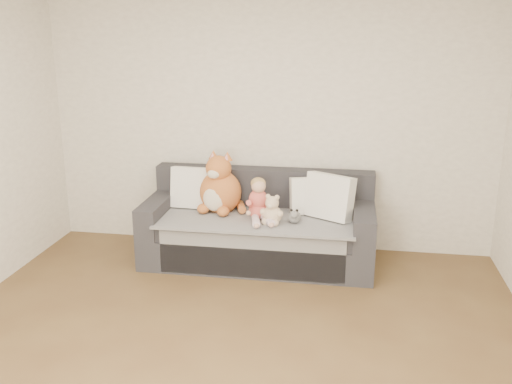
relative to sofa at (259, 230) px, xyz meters
The scene contains 10 objects.
room_shell 1.92m from the sofa, 88.90° to the right, with size 5.00×5.00×5.00m.
sofa is the anchor object (origin of this frame).
cushion_left 0.78m from the sofa, behind, with size 0.46×0.23×0.42m.
cushion_right_back 0.60m from the sofa, 12.75° to the left, with size 0.42×0.28×0.37m.
cushion_right_front 0.77m from the sofa, ahead, with size 0.50×0.40×0.44m.
toddler 0.36m from the sofa, 81.86° to the right, with size 0.29×0.41×0.40m.
plush_cat 0.56m from the sofa, behind, with size 0.48×0.43×0.63m.
teddy_bear 0.41m from the sofa, 58.37° to the right, with size 0.22×0.17×0.29m.
plush_cow 0.47m from the sofa, 29.56° to the right, with size 0.12×0.19×0.15m.
sippy_cup 0.38m from the sofa, 56.32° to the right, with size 0.10×0.07×0.11m.
Camera 1 is at (0.78, -3.11, 2.24)m, focal length 40.00 mm.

